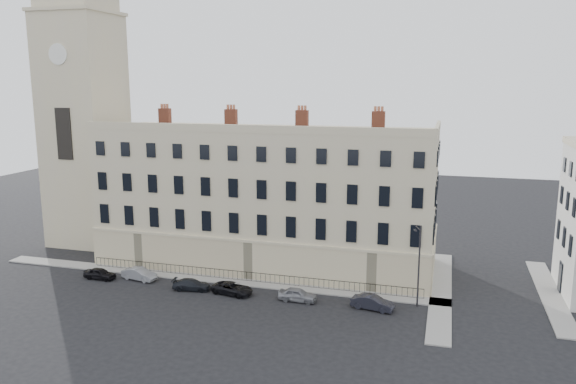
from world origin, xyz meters
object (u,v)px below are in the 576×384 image
streetlamp (419,262)px  car_c (192,285)px  car_d (232,288)px  car_b (139,274)px  car_e (298,295)px  car_f (373,303)px  car_a (100,274)px

streetlamp → car_c: bearing=167.5°
car_c → car_d: 4.22m
car_b → car_e: bearing=-84.0°
car_d → car_f: car_f is taller
car_a → car_f: 27.99m
car_a → car_c: bearing=-89.9°
car_b → car_f: (23.95, -1.05, 0.01)m
car_e → car_d: bearing=91.9°
car_e → car_f: 6.91m
car_b → car_d: 10.66m
car_b → car_f: 23.97m
car_e → streetlamp: streetlamp is taller
car_f → streetlamp: streetlamp is taller
car_b → car_c: bearing=-90.8°
car_c → car_f: (17.56, 0.10, 0.09)m
car_d → streetlamp: streetlamp is taller
car_b → car_c: size_ratio=1.01×
car_b → car_e: (17.04, -1.01, -0.01)m
car_a → car_c: (10.43, -0.25, -0.04)m
car_b → car_d: size_ratio=0.93×
car_b → car_f: size_ratio=0.98×
streetlamp → car_d: bearing=168.4°
car_c → streetlamp: streetlamp is taller
car_a → car_b: (4.03, 0.90, 0.04)m
car_a → car_d: (14.64, -0.16, -0.02)m
car_f → car_b: bearing=96.9°
car_e → car_f: bearing=-88.8°
car_f → streetlamp: size_ratio=0.51×
car_c → car_b: bearing=71.2°
car_a → car_d: car_a is taller
car_f → car_a: bearing=99.1°
car_e → car_b: bearing=88.1°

